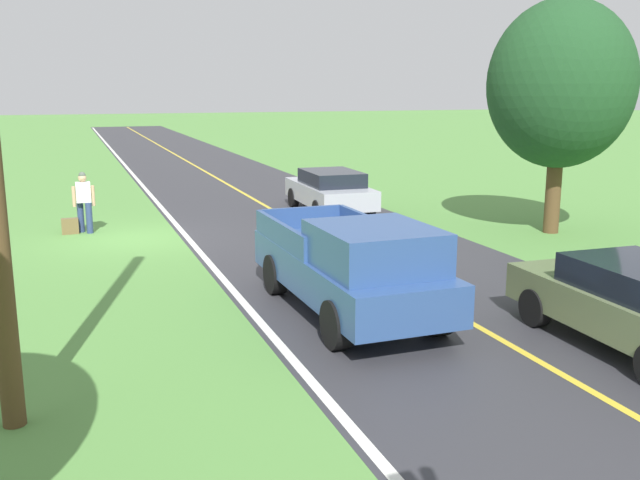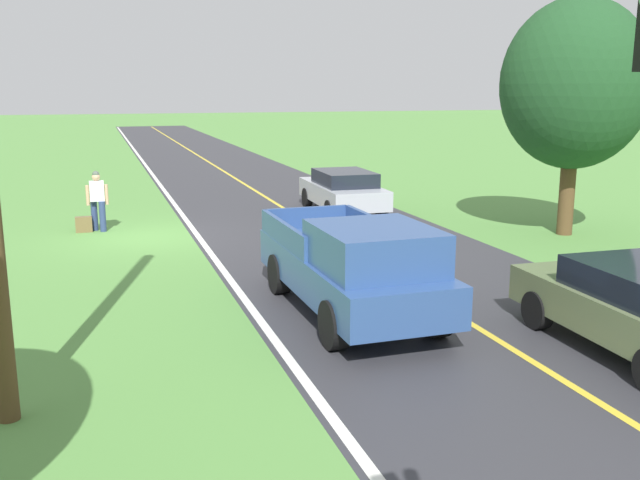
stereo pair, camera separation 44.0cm
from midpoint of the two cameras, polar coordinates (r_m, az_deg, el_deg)
ground_plane at (r=20.16m, az=-15.00°, el=0.11°), size 200.00×200.00×0.00m
road_surface at (r=21.07m, az=-1.99°, el=1.05°), size 7.35×120.00×0.00m
lane_edge_line at (r=20.29m, az=-11.43°, el=0.39°), size 0.16×117.60×0.00m
lane_centre_line at (r=21.07m, az=-1.99°, el=1.05°), size 0.14×117.60×0.00m
hitchhiker_walking at (r=21.30m, az=-19.10°, el=3.17°), size 0.62×0.51×1.75m
suitcase_carried at (r=21.33m, az=-20.08°, el=1.05°), size 0.46×0.21×0.45m
pickup_truck_passing at (r=12.67m, az=1.76°, el=-1.99°), size 2.15×5.42×1.82m
tree_far_side_near at (r=20.90m, az=18.27°, el=11.82°), size 4.01×4.01×6.48m
sedan_near_oncoming at (r=23.45m, az=0.28°, el=4.05°), size 2.04×4.46×1.41m
sedan_mid_oncoming at (r=12.11m, az=23.34°, el=-4.71°), size 2.02×4.45×1.41m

